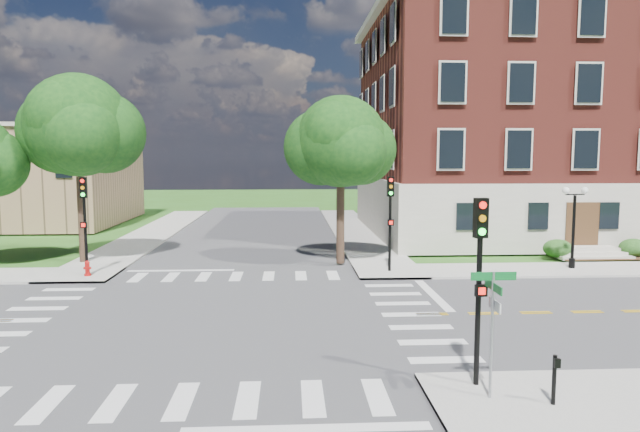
{
  "coord_description": "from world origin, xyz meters",
  "views": [
    {
      "loc": [
        2.65,
        -20.68,
        5.96
      ],
      "look_at": [
        4.05,
        5.31,
        3.2
      ],
      "focal_mm": 32.0,
      "sensor_mm": 36.0,
      "label": 1
    }
  ],
  "objects": [
    {
      "name": "ground",
      "position": [
        0.0,
        0.0,
        0.0
      ],
      "size": [
        160.0,
        160.0,
        0.0
      ],
      "primitive_type": "plane",
      "color": "#2F5A19",
      "rests_on": "ground"
    },
    {
      "name": "road_ew",
      "position": [
        0.0,
        0.0,
        0.01
      ],
      "size": [
        90.0,
        12.0,
        0.01
      ],
      "primitive_type": "cube",
      "color": "#3D3D3F",
      "rests_on": "ground"
    },
    {
      "name": "road_ns",
      "position": [
        0.0,
        0.0,
        0.01
      ],
      "size": [
        12.0,
        90.0,
        0.01
      ],
      "primitive_type": "cube",
      "color": "#3D3D3F",
      "rests_on": "ground"
    },
    {
      "name": "sidewalk_ne",
      "position": [
        15.38,
        15.38,
        0.06
      ],
      "size": [
        34.0,
        34.0,
        0.12
      ],
      "color": "#9E9B93",
      "rests_on": "ground"
    },
    {
      "name": "sidewalk_nw",
      "position": [
        -15.38,
        15.38,
        0.06
      ],
      "size": [
        34.0,
        34.0,
        0.12
      ],
      "color": "#9E9B93",
      "rests_on": "ground"
    },
    {
      "name": "crosswalk_east",
      "position": [
        7.2,
        0.0,
        0.0
      ],
      "size": [
        2.2,
        10.2,
        0.02
      ],
      "primitive_type": null,
      "color": "silver",
      "rests_on": "ground"
    },
    {
      "name": "stop_bar_east",
      "position": [
        8.8,
        3.0,
        0.0
      ],
      "size": [
        0.4,
        5.5,
        0.0
      ],
      "primitive_type": "cube",
      "color": "silver",
      "rests_on": "ground"
    },
    {
      "name": "main_building",
      "position": [
        24.0,
        21.99,
        8.34
      ],
      "size": [
        30.6,
        22.4,
        16.5
      ],
      "color": "#AEA99A",
      "rests_on": "ground"
    },
    {
      "name": "secondary_building",
      "position": [
        -22.0,
        30.0,
        4.28
      ],
      "size": [
        20.4,
        15.4,
        8.3
      ],
      "color": "#947351",
      "rests_on": "ground"
    },
    {
      "name": "tree_c",
      "position": [
        -8.75,
        11.11,
        7.57
      ],
      "size": [
        5.55,
        5.55,
        10.26
      ],
      "color": "black",
      "rests_on": "ground"
    },
    {
      "name": "tree_d",
      "position": [
        5.41,
        9.91,
        6.68
      ],
      "size": [
        4.9,
        4.9,
        9.04
      ],
      "color": "black",
      "rests_on": "ground"
    },
    {
      "name": "traffic_signal_se",
      "position": [
        7.41,
        -6.85,
        3.19
      ],
      "size": [
        0.35,
        0.4,
        4.8
      ],
      "color": "black",
      "rests_on": "ground"
    },
    {
      "name": "traffic_signal_ne",
      "position": [
        7.73,
        7.65,
        3.19
      ],
      "size": [
        0.35,
        0.39,
        4.8
      ],
      "color": "black",
      "rests_on": "ground"
    },
    {
      "name": "traffic_signal_nw",
      "position": [
        -7.32,
        7.46,
        3.19
      ],
      "size": [
        0.34,
        0.38,
        4.8
      ],
      "color": "black",
      "rests_on": "ground"
    },
    {
      "name": "twin_lamp_west",
      "position": [
        17.39,
        7.91,
        2.52
      ],
      "size": [
        1.36,
        0.36,
        4.23
      ],
      "color": "black",
      "rests_on": "ground"
    },
    {
      "name": "street_sign_pole",
      "position": [
        7.48,
        -7.66,
        2.31
      ],
      "size": [
        1.1,
        1.1,
        3.1
      ],
      "color": "gray",
      "rests_on": "ground"
    },
    {
      "name": "push_button_post",
      "position": [
        8.84,
        -8.13,
        0.8
      ],
      "size": [
        0.14,
        0.21,
        1.2
      ],
      "color": "black",
      "rests_on": "ground"
    },
    {
      "name": "fire_hydrant",
      "position": [
        -7.23,
        7.26,
        0.46
      ],
      "size": [
        0.35,
        0.35,
        0.75
      ],
      "color": "#9D0E0C",
      "rests_on": "ground"
    }
  ]
}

